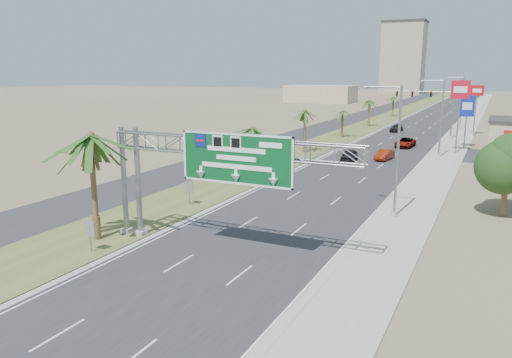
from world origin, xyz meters
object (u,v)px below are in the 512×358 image
at_px(palm_near, 90,137).
at_px(signal_mast, 439,109).
at_px(car_mid_lane, 385,155).
at_px(car_right_lane, 405,143).
at_px(car_far, 396,128).
at_px(sign_gantry, 217,155).
at_px(pole_sign_red_far, 477,95).
at_px(car_left_lane, 349,156).
at_px(pole_sign_red_near, 460,95).
at_px(pole_sign_blue, 467,108).

distance_m(palm_near, signal_mast, 65.60).
bearing_deg(car_mid_lane, car_right_lane, 95.09).
relative_size(palm_near, car_far, 1.90).
distance_m(car_right_lane, car_far, 20.01).
height_order(sign_gantry, pole_sign_red_far, pole_sign_red_far).
distance_m(sign_gantry, signal_mast, 62.37).
bearing_deg(car_mid_lane, sign_gantry, -86.47).
distance_m(car_left_lane, car_right_lane, 15.74).
height_order(signal_mast, pole_sign_red_near, pole_sign_red_near).
height_order(palm_near, pole_sign_blue, palm_near).
xyz_separation_m(car_far, pole_sign_blue, (12.71, -16.60, 5.17)).
xyz_separation_m(car_right_lane, pole_sign_red_near, (7.19, -3.07, 7.28)).
xyz_separation_m(palm_near, car_mid_lane, (10.70, 39.41, -6.26)).
bearing_deg(signal_mast, pole_sign_red_far, 53.93).
height_order(signal_mast, pole_sign_blue, signal_mast).
relative_size(car_left_lane, pole_sign_red_far, 0.49).
bearing_deg(pole_sign_red_far, signal_mast, -126.07).
xyz_separation_m(palm_near, car_left_lane, (6.96, 36.40, -6.19)).
relative_size(signal_mast, car_far, 2.34).
bearing_deg(sign_gantry, car_mid_lane, 86.09).
height_order(car_mid_lane, car_far, car_mid_lane).
bearing_deg(palm_near, sign_gantry, 13.32).
bearing_deg(car_left_lane, car_far, 84.10).
distance_m(car_far, pole_sign_red_near, 26.53).
bearing_deg(car_right_lane, pole_sign_red_far, 70.88).
bearing_deg(palm_near, car_far, 84.87).
height_order(sign_gantry, pole_sign_blue, pole_sign_blue).
bearing_deg(pole_sign_red_far, palm_near, -105.37).
xyz_separation_m(car_mid_lane, pole_sign_red_far, (8.83, 31.64, 6.36)).
height_order(signal_mast, car_mid_lane, signal_mast).
relative_size(palm_near, pole_sign_red_far, 0.94).
bearing_deg(car_left_lane, car_right_lane, 67.49).
relative_size(car_left_lane, pole_sign_red_near, 0.43).
height_order(signal_mast, pole_sign_red_far, pole_sign_red_far).
distance_m(car_far, pole_sign_red_far, 14.63).
xyz_separation_m(sign_gantry, pole_sign_red_far, (11.39, 69.12, 0.97)).
height_order(car_mid_lane, pole_sign_blue, pole_sign_blue).
bearing_deg(car_far, palm_near, -92.98).
distance_m(car_mid_lane, pole_sign_red_far, 33.46).
bearing_deg(pole_sign_red_near, car_far, 118.12).
relative_size(car_right_lane, pole_sign_red_near, 0.49).
bearing_deg(pole_sign_red_near, pole_sign_blue, 83.25).
height_order(car_mid_lane, pole_sign_red_far, pole_sign_red_far).
height_order(sign_gantry, car_far, sign_gantry).
xyz_separation_m(signal_mast, pole_sign_blue, (4.71, -9.60, 0.96)).
xyz_separation_m(sign_gantry, car_right_lane, (3.06, 49.63, -5.37)).
distance_m(sign_gantry, palm_near, 8.41).
height_order(car_left_lane, pole_sign_red_far, pole_sign_red_far).
bearing_deg(sign_gantry, signal_mast, 84.26).
xyz_separation_m(car_left_lane, car_right_lane, (4.24, 15.16, -0.05)).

